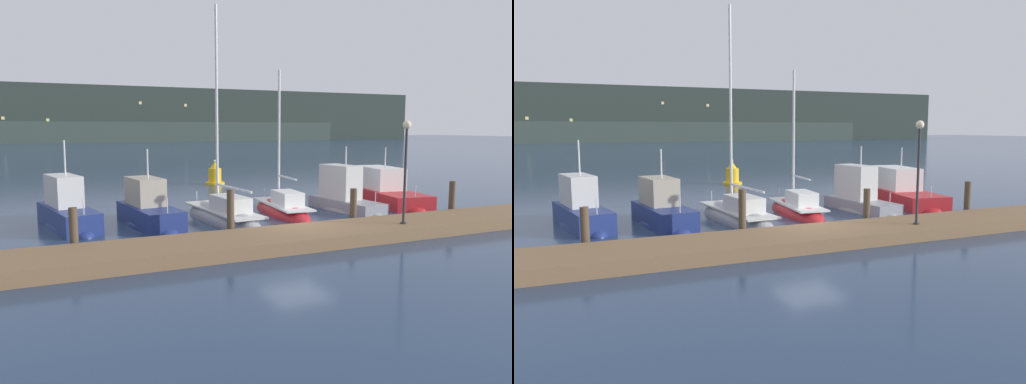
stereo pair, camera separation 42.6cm
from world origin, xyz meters
TOP-DOWN VIEW (x-y plane):
  - ground_plane at (0.00, 0.00)m, footprint 400.00×400.00m
  - dock at (0.00, -1.54)m, footprint 25.46×2.80m
  - mooring_pile_0 at (-8.26, 0.11)m, footprint 0.28×0.28m
  - mooring_pile_1 at (-2.75, 0.11)m, footprint 0.28×0.28m
  - mooring_pile_2 at (2.75, 0.11)m, footprint 0.28×0.28m
  - mooring_pile_3 at (8.26, 0.11)m, footprint 0.28×0.28m
  - motorboat_berth_1 at (-8.13, 4.99)m, footprint 2.52×5.48m
  - motorboat_berth_2 at (-4.92, 4.12)m, footprint 2.27×5.10m
  - sailboat_berth_3 at (-1.69, 3.69)m, footprint 2.27×6.80m
  - sailboat_berth_4 at (1.62, 4.31)m, footprint 2.26×5.83m
  - motorboat_berth_5 at (4.93, 3.90)m, footprint 1.98×5.09m
  - motorboat_berth_6 at (8.44, 5.14)m, footprint 3.59×7.39m
  - channel_buoy at (2.94, 17.60)m, footprint 1.44×1.44m
  - dock_lamppost at (3.63, -1.96)m, footprint 0.32×0.32m
  - hillside_backdrop at (1.24, 138.63)m, footprint 240.00×23.00m

SIDE VIEW (x-z plane):
  - ground_plane at x=0.00m, z-range 0.00..0.00m
  - sailboat_berth_4 at x=1.62m, z-range -3.64..3.88m
  - sailboat_berth_3 at x=-1.69m, z-range -4.99..5.22m
  - dock at x=0.00m, z-range 0.00..0.45m
  - motorboat_berth_6 at x=8.44m, z-range -1.45..2.15m
  - motorboat_berth_2 at x=-4.92m, z-range -1.48..2.27m
  - motorboat_berth_1 at x=-8.13m, z-range -1.72..2.52m
  - motorboat_berth_5 at x=4.93m, z-range -1.38..2.30m
  - channel_buoy at x=2.94m, z-range -0.25..1.56m
  - mooring_pile_0 at x=-8.26m, z-range 0.00..1.58m
  - mooring_pile_2 at x=2.75m, z-range 0.00..1.64m
  - mooring_pile_3 at x=8.26m, z-range 0.00..1.70m
  - mooring_pile_1 at x=-2.75m, z-range 0.00..1.88m
  - dock_lamppost at x=3.63m, z-range 1.12..5.10m
  - hillside_backdrop at x=1.24m, z-range -0.61..15.55m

